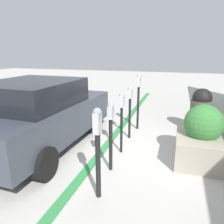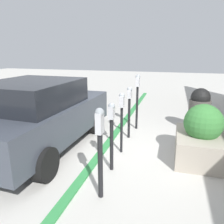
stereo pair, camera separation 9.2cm
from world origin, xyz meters
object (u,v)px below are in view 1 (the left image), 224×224
(parking_meter_middle, at_px, (122,112))
(parked_car_front, at_px, (37,114))
(parking_meter_farthest, at_px, (138,93))
(parking_meter_nearest, at_px, (98,143))
(planter_box, at_px, (202,139))
(parking_meter_fourth, at_px, (130,103))
(trash_bin, at_px, (201,110))
(parking_meter_second, at_px, (111,127))

(parking_meter_middle, distance_m, parked_car_front, 1.96)
(parking_meter_middle, relative_size, parked_car_front, 0.34)
(parking_meter_middle, bearing_deg, parking_meter_farthest, -2.13)
(parking_meter_nearest, xyz_separation_m, planter_box, (1.74, -1.60, -0.43))
(parking_meter_middle, distance_m, parking_meter_fourth, 0.89)
(planter_box, height_order, trash_bin, trash_bin)
(parked_car_front, height_order, trash_bin, parked_car_front)
(parking_meter_fourth, bearing_deg, trash_bin, -59.28)
(parking_meter_farthest, bearing_deg, parking_meter_second, 178.56)
(planter_box, bearing_deg, parking_meter_nearest, 137.33)
(parking_meter_farthest, distance_m, planter_box, 2.28)
(parking_meter_nearest, distance_m, parking_meter_farthest, 3.25)
(parking_meter_nearest, xyz_separation_m, parking_meter_second, (0.83, 0.06, -0.05))
(parking_meter_middle, xyz_separation_m, trash_bin, (1.95, -1.77, -0.33))
(parking_meter_nearest, relative_size, parking_meter_middle, 1.06)
(parking_meter_second, height_order, parked_car_front, parked_car_front)
(parking_meter_nearest, height_order, parking_meter_second, parking_meter_nearest)
(parking_meter_fourth, height_order, trash_bin, parking_meter_fourth)
(parking_meter_middle, bearing_deg, parking_meter_nearest, -177.81)
(parking_meter_middle, height_order, trash_bin, parking_meter_middle)
(parking_meter_second, bearing_deg, trash_bin, -32.89)
(parking_meter_farthest, bearing_deg, parking_meter_nearest, -179.98)
(parking_meter_middle, distance_m, trash_bin, 2.65)
(parking_meter_farthest, distance_m, parked_car_front, 2.76)
(parking_meter_second, distance_m, parked_car_front, 2.01)
(parking_meter_second, height_order, parking_meter_farthest, parking_meter_farthest)
(trash_bin, bearing_deg, parking_meter_fourth, 120.72)
(planter_box, relative_size, trash_bin, 1.10)
(parking_meter_nearest, bearing_deg, trash_bin, -25.60)
(parked_car_front, bearing_deg, parking_meter_nearest, -122.02)
(parking_meter_fourth, bearing_deg, parking_meter_middle, -179.01)
(parking_meter_second, xyz_separation_m, parking_meter_middle, (0.78, -0.00, 0.09))
(parking_meter_second, bearing_deg, parked_car_front, 74.84)
(parking_meter_second, distance_m, parking_meter_middle, 0.79)
(trash_bin, bearing_deg, parking_meter_second, 147.11)
(parking_meter_middle, xyz_separation_m, parked_car_front, (-0.26, 1.94, -0.14))
(parking_meter_farthest, xyz_separation_m, parked_car_front, (-1.89, 2.00, -0.26))
(parking_meter_fourth, xyz_separation_m, trash_bin, (1.06, -1.78, -0.31))
(parked_car_front, bearing_deg, parking_meter_farthest, -44.53)
(parking_meter_nearest, bearing_deg, parking_meter_second, 4.28)
(parking_meter_second, relative_size, parking_meter_fourth, 0.98)
(parking_meter_fourth, distance_m, parked_car_front, 2.24)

